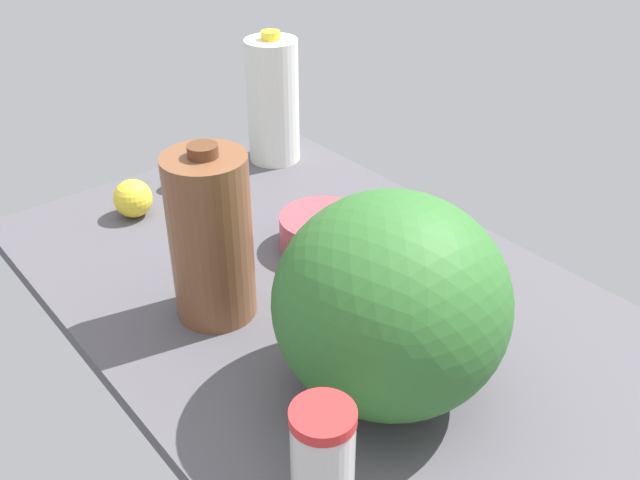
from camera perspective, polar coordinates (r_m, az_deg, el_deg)
name	(u,v)px	position (r cm, az deg, el deg)	size (l,w,h in cm)	color
countertop	(320,296)	(123.54, 0.00, -4.53)	(120.00, 76.00, 3.00)	#4E4A51
chocolate_milk_jug	(211,238)	(111.37, -8.72, 0.19)	(12.97, 12.97, 29.59)	brown
tumbler_cup	(323,470)	(82.39, 0.22, -17.90)	(7.29, 7.29, 17.76)	silver
mixing_bowl	(322,231)	(132.50, 0.19, 0.70)	(15.97, 15.97, 6.47)	#A9414B
milk_jug	(273,101)	(162.91, -3.79, 11.04)	(11.69, 11.69, 29.68)	white
watermelon	(391,303)	(94.91, 5.68, -5.06)	(31.74, 31.74, 30.07)	#2F672A
lemon_beside_bowl	(133,198)	(147.13, -14.74, 3.23)	(7.71, 7.71, 7.71)	yellow
lime_loose	(176,178)	(156.30, -11.44, 4.88)	(5.05, 5.05, 5.05)	#60BB3F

